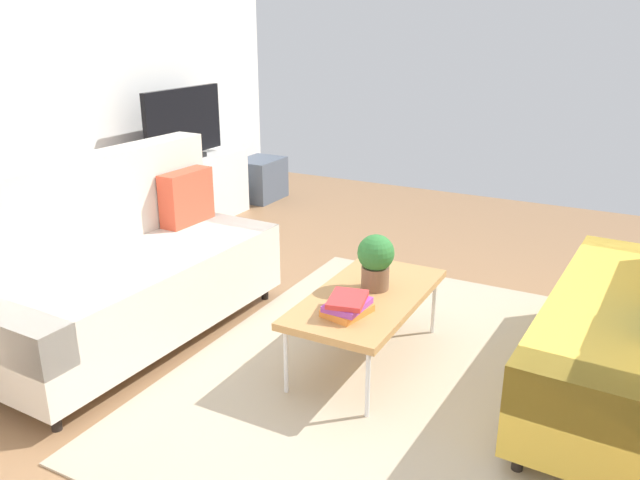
# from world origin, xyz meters

# --- Properties ---
(ground_plane) EXTENTS (7.68, 7.68, 0.00)m
(ground_plane) POSITION_xyz_m (0.00, 0.00, 0.00)
(ground_plane) COLOR #936B47
(wall_far) EXTENTS (6.40, 0.12, 2.90)m
(wall_far) POSITION_xyz_m (0.00, 2.80, 1.45)
(wall_far) COLOR white
(wall_far) RESTS_ON ground_plane
(area_rug) EXTENTS (2.90, 2.20, 0.01)m
(area_rug) POSITION_xyz_m (-0.10, -0.28, 0.01)
(area_rug) COLOR tan
(area_rug) RESTS_ON ground_plane
(couch_beige) EXTENTS (1.93, 0.91, 1.10)m
(couch_beige) POSITION_xyz_m (-0.43, 1.34, 0.44)
(couch_beige) COLOR beige
(couch_beige) RESTS_ON ground_plane
(coffee_table) EXTENTS (1.10, 0.56, 0.42)m
(coffee_table) POSITION_xyz_m (-0.05, -0.08, 0.39)
(coffee_table) COLOR #B7844C
(coffee_table) RESTS_ON ground_plane
(tv_console) EXTENTS (1.40, 0.44, 0.64)m
(tv_console) POSITION_xyz_m (1.50, 2.46, 0.32)
(tv_console) COLOR silver
(tv_console) RESTS_ON ground_plane
(tv) EXTENTS (1.00, 0.20, 0.64)m
(tv) POSITION_xyz_m (1.50, 2.44, 0.95)
(tv) COLOR black
(tv) RESTS_ON tv_console
(storage_trunk) EXTENTS (0.52, 0.40, 0.44)m
(storage_trunk) POSITION_xyz_m (2.60, 2.36, 0.22)
(storage_trunk) COLOR #4C5666
(storage_trunk) RESTS_ON ground_plane
(potted_plant) EXTENTS (0.21, 0.21, 0.32)m
(potted_plant) POSITION_xyz_m (0.05, -0.08, 0.60)
(potted_plant) COLOR brown
(potted_plant) RESTS_ON coffee_table
(table_book_0) EXTENTS (0.27, 0.23, 0.04)m
(table_book_0) POSITION_xyz_m (-0.32, -0.09, 0.44)
(table_book_0) COLOR orange
(table_book_0) RESTS_ON coffee_table
(table_book_1) EXTENTS (0.25, 0.19, 0.03)m
(table_book_1) POSITION_xyz_m (-0.32, -0.09, 0.47)
(table_book_1) COLOR purple
(table_book_1) RESTS_ON table_book_0
(table_book_2) EXTENTS (0.27, 0.23, 0.03)m
(table_book_2) POSITION_xyz_m (-0.32, -0.09, 0.50)
(table_book_2) COLOR red
(table_book_2) RESTS_ON table_book_1
(vase_0) EXTENTS (0.13, 0.13, 0.15)m
(vase_0) POSITION_xyz_m (0.92, 2.51, 0.72)
(vase_0) COLOR #B24C4C
(vase_0) RESTS_ON tv_console
(vase_1) EXTENTS (0.09, 0.09, 0.13)m
(vase_1) POSITION_xyz_m (1.11, 2.51, 0.71)
(vase_1) COLOR #B24C4C
(vase_1) RESTS_ON tv_console
(bottle_0) EXTENTS (0.04, 0.04, 0.24)m
(bottle_0) POSITION_xyz_m (1.26, 2.42, 0.76)
(bottle_0) COLOR silver
(bottle_0) RESTS_ON tv_console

